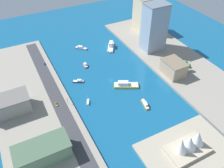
{
  "coord_description": "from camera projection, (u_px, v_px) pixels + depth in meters",
  "views": [
    {
      "loc": [
        90.9,
        179.63,
        163.22
      ],
      "look_at": [
        4.44,
        11.53,
        4.08
      ],
      "focal_mm": 37.32,
      "sensor_mm": 36.0,
      "label": 1
    }
  ],
  "objects": [
    {
      "name": "traffic_light_waterfront",
      "position": [
        67.0,
        100.0,
        224.14
      ],
      "size": [
        0.36,
        0.36,
        6.5
      ],
      "color": "black",
      "rests_on": "quay_east"
    },
    {
      "name": "office_block_beige",
      "position": [
        143.0,
        14.0,
        331.0
      ],
      "size": [
        21.67,
        26.34,
        48.01
      ],
      "color": "#C6B793",
      "rests_on": "quay_west"
    },
    {
      "name": "tower_tall_glass",
      "position": [
        154.0,
        27.0,
        286.31
      ],
      "size": [
        28.32,
        21.29,
        59.56
      ],
      "color": "#8C9EB2",
      "rests_on": "quay_west"
    },
    {
      "name": "taxi_yellow_cab",
      "position": [
        56.0,
        104.0,
        224.95
      ],
      "size": [
        1.97,
        4.91,
        1.47
      ],
      "color": "black",
      "rests_on": "road_strip"
    },
    {
      "name": "ferry_yellow_fast",
      "position": [
        125.0,
        85.0,
        249.14
      ],
      "size": [
        26.94,
        19.43,
        6.24
      ],
      "color": "yellow",
      "rests_on": "ground_plane"
    },
    {
      "name": "sailboat_small_white",
      "position": [
        88.0,
        102.0,
        230.86
      ],
      "size": [
        5.77,
        9.32,
        9.29
      ],
      "color": "white",
      "rests_on": "ground_plane"
    },
    {
      "name": "ground_plane",
      "position": [
        111.0,
        80.0,
        259.12
      ],
      "size": [
        440.0,
        440.0,
        0.0
      ],
      "primitive_type": "plane",
      "color": "#145684"
    },
    {
      "name": "ferry_white_commuter",
      "position": [
        111.0,
        46.0,
        309.28
      ],
      "size": [
        18.97,
        24.76,
        7.71
      ],
      "color": "silver",
      "rests_on": "ground_plane"
    },
    {
      "name": "peninsula_point",
      "position": [
        187.0,
        151.0,
        187.6
      ],
      "size": [
        73.52,
        49.11,
        2.0
      ],
      "primitive_type": "cube",
      "color": "#A89E89",
      "rests_on": "ground_plane"
    },
    {
      "name": "carpark_squat_concrete",
      "position": [
        9.0,
        105.0,
        213.69
      ],
      "size": [
        37.97,
        22.19,
        16.52
      ],
      "color": "gray",
      "rests_on": "quay_east"
    },
    {
      "name": "opera_landmark",
      "position": [
        189.0,
        144.0,
        182.03
      ],
      "size": [
        34.7,
        21.11,
        20.87
      ],
      "color": "#BCAD93",
      "rests_on": "peninsula_point"
    },
    {
      "name": "terminal_long_green",
      "position": [
        43.0,
        152.0,
        176.7
      ],
      "size": [
        42.07,
        20.78,
        14.77
      ],
      "color": "slate",
      "rests_on": "quay_east"
    },
    {
      "name": "park_tree_cluster",
      "position": [
        184.0,
        63.0,
        269.2
      ],
      "size": [
        8.69,
        19.85,
        9.56
      ],
      "color": "brown",
      "rests_on": "quay_west"
    },
    {
      "name": "tugboat_red",
      "position": [
        85.0,
        65.0,
        277.8
      ],
      "size": [
        4.1,
        10.58,
        4.1
      ],
      "color": "red",
      "rests_on": "ground_plane"
    },
    {
      "name": "yacht_sleek_gray",
      "position": [
        81.0,
        48.0,
        308.18
      ],
      "size": [
        14.25,
        14.24,
        3.94
      ],
      "color": "#999EA3",
      "rests_on": "ground_plane"
    },
    {
      "name": "quay_west",
      "position": [
        173.0,
        59.0,
        288.49
      ],
      "size": [
        70.0,
        240.0,
        2.47
      ],
      "primitive_type": "cube",
      "color": "gray",
      "rests_on": "ground_plane"
    },
    {
      "name": "road_strip",
      "position": [
        55.0,
        96.0,
        235.37
      ],
      "size": [
        12.8,
        228.0,
        0.15
      ],
      "primitive_type": "cube",
      "color": "#38383D",
      "rests_on": "quay_east"
    },
    {
      "name": "hatchback_blue",
      "position": [
        44.0,
        63.0,
        277.34
      ],
      "size": [
        2.07,
        4.83,
        1.48
      ],
      "color": "black",
      "rests_on": "road_strip"
    },
    {
      "name": "water_taxi_orange",
      "position": [
        145.0,
        104.0,
        227.84
      ],
      "size": [
        6.05,
        15.92,
        4.11
      ],
      "color": "orange",
      "rests_on": "ground_plane"
    },
    {
      "name": "patrol_launch_navy",
      "position": [
        79.0,
        81.0,
        255.36
      ],
      "size": [
        12.47,
        8.84,
        3.21
      ],
      "color": "#1E284C",
      "rests_on": "ground_plane"
    },
    {
      "name": "apartment_midrise_tan",
      "position": [
        174.0,
        68.0,
        258.29
      ],
      "size": [
        20.16,
        26.13,
        16.31
      ],
      "color": "tan",
      "rests_on": "quay_west"
    },
    {
      "name": "quay_east",
      "position": [
        33.0,
        104.0,
        228.16
      ],
      "size": [
        70.0,
        240.0,
        2.47
      ],
      "primitive_type": "cube",
      "color": "gray",
      "rests_on": "ground_plane"
    }
  ]
}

